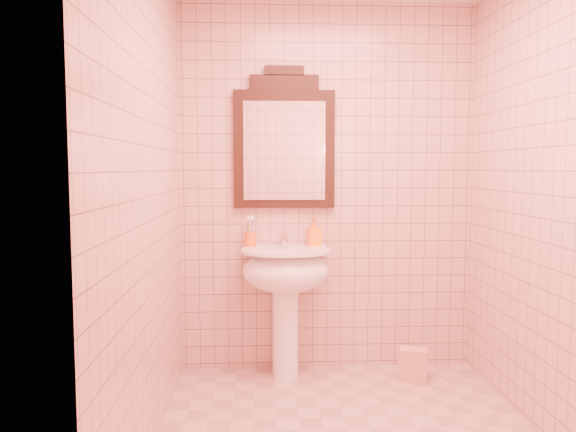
{
  "coord_description": "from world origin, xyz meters",
  "views": [
    {
      "loc": [
        -0.45,
        -2.73,
        1.39
      ],
      "look_at": [
        -0.3,
        0.55,
        1.11
      ],
      "focal_mm": 35.0,
      "sensor_mm": 36.0,
      "label": 1
    }
  ],
  "objects": [
    {
      "name": "mirror",
      "position": [
        -0.3,
        1.07,
        1.56
      ],
      "size": [
        0.68,
        0.06,
        0.95
      ],
      "color": "black",
      "rests_on": "back_wall"
    },
    {
      "name": "toothbrush_cup",
      "position": [
        -0.53,
        1.02,
        0.91
      ],
      "size": [
        0.08,
        0.08,
        0.18
      ],
      "rotation": [
        0.0,
        0.0,
        -0.1
      ],
      "color": "orange",
      "rests_on": "pedestal_sink"
    },
    {
      "name": "towel",
      "position": [
        0.54,
        0.79,
        0.11
      ],
      "size": [
        0.2,
        0.17,
        0.21
      ],
      "primitive_type": "cube",
      "rotation": [
        0.0,
        0.0,
        -0.33
      ],
      "color": "#D7847E",
      "rests_on": "floor"
    },
    {
      "name": "back_wall",
      "position": [
        0.0,
        1.1,
        1.25
      ],
      "size": [
        2.0,
        0.02,
        2.5
      ],
      "primitive_type": "cube",
      "color": "#D5A595",
      "rests_on": "floor"
    },
    {
      "name": "soap_dispenser",
      "position": [
        -0.1,
        1.03,
        0.96
      ],
      "size": [
        0.1,
        0.1,
        0.19
      ],
      "primitive_type": "imported",
      "rotation": [
        0.0,
        0.0,
        0.16
      ],
      "color": "orange",
      "rests_on": "pedestal_sink"
    },
    {
      "name": "pedestal_sink",
      "position": [
        -0.3,
        0.87,
        0.66
      ],
      "size": [
        0.58,
        0.58,
        0.86
      ],
      "color": "white",
      "rests_on": "floor"
    },
    {
      "name": "faucet",
      "position": [
        -0.3,
        1.01,
        0.92
      ],
      "size": [
        0.04,
        0.16,
        0.11
      ],
      "color": "white",
      "rests_on": "pedestal_sink"
    }
  ]
}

